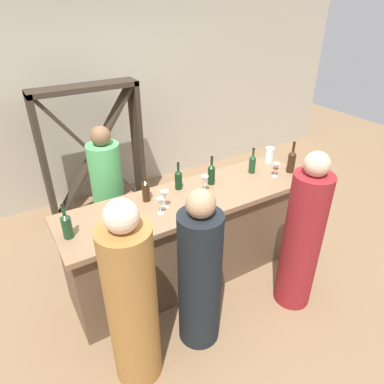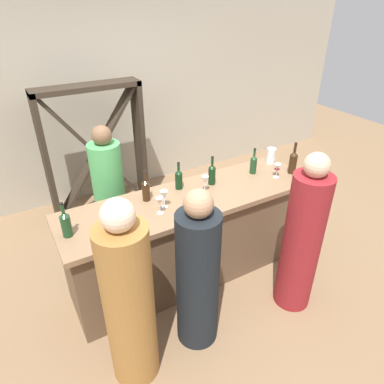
{
  "view_description": "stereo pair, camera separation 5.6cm",
  "coord_description": "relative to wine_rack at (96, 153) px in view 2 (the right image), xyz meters",
  "views": [
    {
      "loc": [
        -1.44,
        -2.39,
        2.6
      ],
      "look_at": [
        0.0,
        0.0,
        0.98
      ],
      "focal_mm": 32.73,
      "sensor_mm": 36.0,
      "label": 1
    },
    {
      "loc": [
        -1.39,
        -2.42,
        2.6
      ],
      "look_at": [
        0.0,
        0.0,
        0.98
      ],
      "focal_mm": 32.73,
      "sensor_mm": 36.0,
      "label": 2
    }
  ],
  "objects": [
    {
      "name": "back_wall",
      "position": [
        0.43,
        0.55,
        0.56
      ],
      "size": [
        8.0,
        0.1,
        2.8
      ],
      "primitive_type": "cube",
      "color": "#B2A893",
      "rests_on": "ground"
    },
    {
      "name": "wine_bottle_second_left_amber_brown",
      "position": [
        0.04,
        -1.49,
        0.21
      ],
      "size": [
        0.07,
        0.07,
        0.29
      ],
      "color": "#331E0F",
      "rests_on": "bar_counter"
    },
    {
      "name": "person_right_guest",
      "position": [
        0.09,
        -2.33,
        -0.17
      ],
      "size": [
        0.4,
        0.4,
        1.44
      ],
      "rotation": [
        0.0,
        0.0,
        1.39
      ],
      "color": "black",
      "rests_on": "ground"
    },
    {
      "name": "ground_plane",
      "position": [
        0.43,
        -1.65,
        -0.84
      ],
      "size": [
        12.0,
        12.0,
        0.0
      ],
      "primitive_type": "plane",
      "color": "#846647"
    },
    {
      "name": "person_server_behind",
      "position": [
        -0.15,
        -0.95,
        -0.14
      ],
      "size": [
        0.36,
        0.36,
        1.51
      ],
      "rotation": [
        0.0,
        0.0,
        -1.43
      ],
      "color": "#4CA559",
      "rests_on": "ground"
    },
    {
      "name": "water_pitcher",
      "position": [
        1.55,
        -1.45,
        0.18
      ],
      "size": [
        0.1,
        0.1,
        0.17
      ],
      "color": "silver",
      "rests_on": "bar_counter"
    },
    {
      "name": "wine_glass_far_left",
      "position": [
        0.58,
        -1.63,
        0.22
      ],
      "size": [
        0.07,
        0.07,
        0.17
      ],
      "color": "white",
      "rests_on": "bar_counter"
    },
    {
      "name": "wine_bottle_rightmost_olive_green",
      "position": [
        1.22,
        -1.55,
        0.2
      ],
      "size": [
        0.07,
        0.07,
        0.28
      ],
      "color": "#193D1E",
      "rests_on": "bar_counter"
    },
    {
      "name": "wine_bottle_far_right_amber_brown",
      "position": [
        1.58,
        -1.75,
        0.22
      ],
      "size": [
        0.08,
        0.08,
        0.34
      ],
      "color": "#331E0F",
      "rests_on": "bar_counter"
    },
    {
      "name": "person_center_guest",
      "position": [
        -0.49,
        -2.37,
        -0.12
      ],
      "size": [
        0.45,
        0.45,
        1.56
      ],
      "rotation": [
        0.0,
        0.0,
        1.88
      ],
      "color": "#9E6B33",
      "rests_on": "ground"
    },
    {
      "name": "wine_bottle_center_dark_green",
      "position": [
        0.4,
        -1.45,
        0.2
      ],
      "size": [
        0.07,
        0.07,
        0.28
      ],
      "color": "black",
      "rests_on": "bar_counter"
    },
    {
      "name": "wine_glass_near_right",
      "position": [
        0.13,
        -1.68,
        0.22
      ],
      "size": [
        0.07,
        0.07,
        0.16
      ],
      "color": "white",
      "rests_on": "bar_counter"
    },
    {
      "name": "bar_counter",
      "position": [
        0.43,
        -1.65,
        -0.37
      ],
      "size": [
        2.48,
        0.71,
        0.93
      ],
      "color": "brown",
      "rests_on": "ground"
    },
    {
      "name": "wine_bottle_leftmost_olive_green",
      "position": [
        -0.7,
        -1.68,
        0.21
      ],
      "size": [
        0.08,
        0.08,
        0.3
      ],
      "color": "#193D1E",
      "rests_on": "bar_counter"
    },
    {
      "name": "wine_bottle_second_right_dark_green",
      "position": [
        0.72,
        -1.53,
        0.21
      ],
      "size": [
        0.07,
        0.07,
        0.29
      ],
      "color": "black",
      "rests_on": "bar_counter"
    },
    {
      "name": "wine_rack",
      "position": [
        0.0,
        0.0,
        0.0
      ],
      "size": [
        1.24,
        0.28,
        1.68
      ],
      "color": "#33281E",
      "rests_on": "ground"
    },
    {
      "name": "person_left_guest",
      "position": [
        1.08,
        -2.45,
        -0.12
      ],
      "size": [
        0.37,
        0.37,
        1.54
      ],
      "rotation": [
        0.0,
        0.0,
        1.45
      ],
      "color": "maroon",
      "rests_on": "ground"
    },
    {
      "name": "wine_glass_near_center",
      "position": [
        1.37,
        -1.74,
        0.2
      ],
      "size": [
        0.07,
        0.07,
        0.15
      ],
      "color": "white",
      "rests_on": "bar_counter"
    },
    {
      "name": "wine_glass_near_left",
      "position": [
        0.06,
        -1.75,
        0.21
      ],
      "size": [
        0.07,
        0.07,
        0.15
      ],
      "color": "white",
      "rests_on": "bar_counter"
    }
  ]
}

